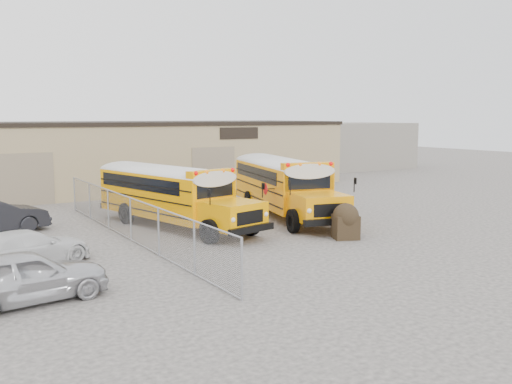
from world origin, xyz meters
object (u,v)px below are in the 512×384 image
car_silver (25,276)px  car_white (28,248)px  school_bus_right (248,171)px  tarp_bundle (346,221)px  school_bus_left (105,181)px

car_silver → car_white: bearing=-17.9°
school_bus_right → tarp_bundle: size_ratio=7.05×
school_bus_right → car_silver: 20.59m
car_silver → car_white: (0.79, 4.06, -0.13)m
school_bus_right → tarp_bundle: (-2.44, -12.01, -0.97)m
tarp_bundle → car_silver: bearing=-172.1°
tarp_bundle → car_white: size_ratio=0.35×
tarp_bundle → car_silver: 12.94m
car_silver → car_white: 4.14m
school_bus_right → tarp_bundle: school_bus_right is taller
car_white → school_bus_left: bearing=-47.5°
school_bus_left → school_bus_right: bearing=-0.2°
school_bus_left → school_bus_right: 8.87m
school_bus_right → car_white: size_ratio=2.46×
school_bus_left → car_white: school_bus_left is taller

